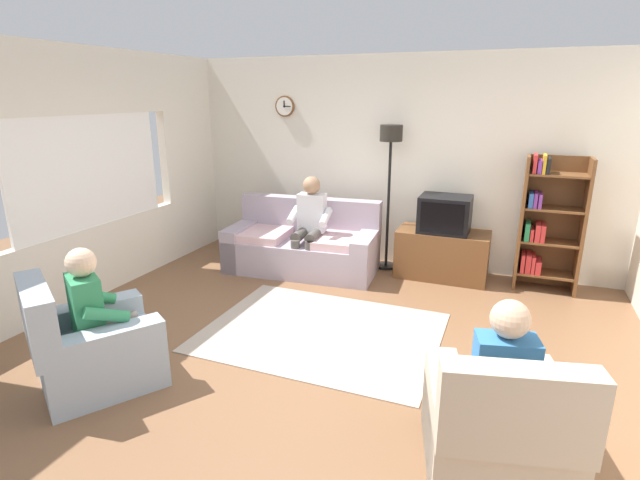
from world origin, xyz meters
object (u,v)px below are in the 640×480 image
floor_lamp (390,157)px  person_in_left_armchair (100,310)px  tv_stand (442,254)px  person_in_right_armchair (499,375)px  person_on_couch (309,221)px  tv (445,214)px  couch (303,247)px  armchair_near_window (93,349)px  armchair_near_bookshelf (497,430)px  bookshelf (546,224)px

floor_lamp → person_in_left_armchair: floor_lamp is taller
tv_stand → person_in_right_armchair: 3.26m
tv_stand → person_on_couch: 1.71m
tv → couch: bearing=-167.3°
floor_lamp → armchair_near_window: (-1.45, -3.51, -1.16)m
couch → tv: tv is taller
couch → tv_stand: bearing=13.5°
couch → person_in_right_armchair: bearing=-47.7°
tv → person_on_couch: person_on_couch is taller
couch → tv_stand: size_ratio=1.79×
floor_lamp → person_in_right_armchair: bearing=-65.1°
couch → tv: size_ratio=3.28×
person_on_couch → person_in_left_armchair: bearing=-101.4°
tv_stand → armchair_near_bookshelf: 3.33m
floor_lamp → person_in_right_armchair: 3.68m
floor_lamp → armchair_near_bookshelf: (1.53, -3.33, -1.16)m
tv_stand → person_in_left_armchair: person_in_left_armchair is taller
person_in_right_armchair → tv_stand: bearing=103.8°
tv → armchair_near_bookshelf: size_ratio=0.57×
tv → floor_lamp: 0.98m
bookshelf → person_on_couch: size_ratio=1.27×
tv → floor_lamp: bearing=170.4°
person_in_left_armchair → person_in_right_armchair: size_ratio=1.00×
couch → armchair_near_window: size_ratio=1.68×
armchair_near_window → armchair_near_bookshelf: same height
armchair_near_bookshelf → person_in_right_armchair: bearing=103.8°
couch → tv_stand: 1.76m
person_on_couch → person_in_left_armchair: 2.87m
armchair_near_window → person_on_couch: (0.61, 2.89, 0.41)m
bookshelf → armchair_near_bookshelf: 3.36m
couch → bookshelf: bookshelf is taller
tv_stand → person_in_left_armchair: size_ratio=0.98×
armchair_near_window → armchair_near_bookshelf: (2.98, 0.17, 0.00)m
tv → person_in_right_armchair: (0.77, -3.12, -0.21)m
tv → bookshelf: bearing=4.9°
tv_stand → bookshelf: (1.13, 0.07, 0.48)m
floor_lamp → person_on_couch: bearing=-143.6°
bookshelf → armchair_near_window: bearing=-133.6°
tv → armchair_near_bookshelf: (0.79, -3.21, -0.53)m
tv → armchair_near_bookshelf: bearing=-76.1°
bookshelf → tv: bearing=-175.1°
tv_stand → person_on_couch: person_on_couch is taller
floor_lamp → armchair_near_window: 3.97m
tv_stand → armchair_near_window: 4.05m
floor_lamp → person_on_couch: size_ratio=1.49×
tv → person_on_couch: (-1.57, -0.50, -0.12)m
armchair_near_bookshelf → tv_stand: bearing=103.8°
armchair_near_window → armchair_near_bookshelf: size_ratio=1.12×
person_on_couch → tv_stand: bearing=18.3°
couch → person_in_left_armchair: size_ratio=1.76×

